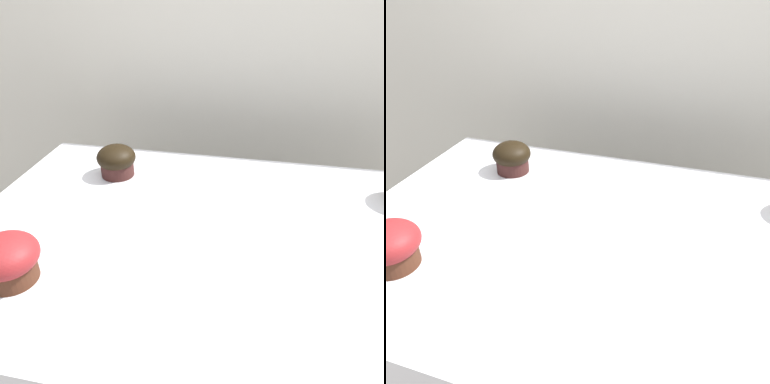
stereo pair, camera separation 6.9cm
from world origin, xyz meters
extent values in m
cube|color=beige|center=(0.00, 0.60, 0.90)|extent=(3.20, 0.10, 1.80)
cylinder|color=#452416|center=(-0.32, -0.17, 0.91)|extent=(0.08, 0.08, 0.05)
ellipsoid|color=maroon|center=(-0.32, -0.17, 0.94)|extent=(0.10, 0.10, 0.06)
cylinder|color=#381B18|center=(-0.28, 0.18, 0.91)|extent=(0.07, 0.07, 0.04)
ellipsoid|color=black|center=(-0.28, 0.18, 0.93)|extent=(0.09, 0.09, 0.06)
camera|label=1|loc=(0.03, -0.54, 1.30)|focal=35.00mm
camera|label=2|loc=(0.10, -0.52, 1.30)|focal=35.00mm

